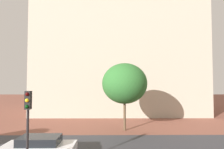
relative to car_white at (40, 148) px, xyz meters
name	(u,v)px	position (x,y,z in m)	size (l,w,h in m)	color
ground_plane	(107,146)	(4.21, 2.38, -0.70)	(120.00, 120.00, 0.00)	brown
landmark_building	(117,45)	(5.60, 19.63, 10.57)	(25.57, 13.40, 40.14)	#B2A893
car_white	(40,148)	(0.00, 0.00, 0.00)	(4.44, 1.94, 1.45)	silver
traffic_light_pole	(28,118)	(0.41, -2.67, 2.40)	(0.28, 0.34, 4.43)	black
tree_curb_far	(125,83)	(5.90, 6.99, 4.04)	(4.59, 4.59, 6.82)	brown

